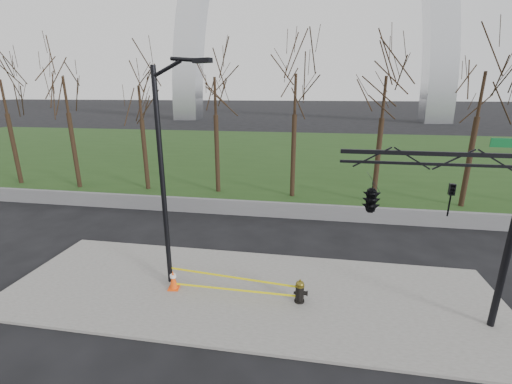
% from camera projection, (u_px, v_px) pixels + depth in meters
% --- Properties ---
extents(ground, '(500.00, 500.00, 0.00)m').
position_uv_depth(ground, '(248.00, 293.00, 12.53)').
color(ground, black).
rests_on(ground, ground).
extents(sidewalk, '(18.00, 6.00, 0.10)m').
position_uv_depth(sidewalk, '(248.00, 291.00, 12.51)').
color(sidewalk, slate).
rests_on(sidewalk, ground).
extents(grass_strip, '(120.00, 40.00, 0.06)m').
position_uv_depth(grass_strip, '(294.00, 152.00, 40.85)').
color(grass_strip, '#1F3C16').
rests_on(grass_strip, ground).
extents(guardrail, '(60.00, 0.30, 0.90)m').
position_uv_depth(guardrail, '(273.00, 209.00, 19.95)').
color(guardrail, '#59595B').
rests_on(guardrail, ground).
extents(tree_row, '(42.23, 4.00, 8.88)m').
position_uv_depth(tree_row, '(253.00, 133.00, 22.87)').
color(tree_row, black).
rests_on(tree_row, ground).
extents(fire_hydrant, '(0.53, 0.35, 0.87)m').
position_uv_depth(fire_hydrant, '(300.00, 292.00, 11.72)').
color(fire_hydrant, black).
rests_on(fire_hydrant, sidewalk).
extents(traffic_cone, '(0.43, 0.43, 0.75)m').
position_uv_depth(traffic_cone, '(173.00, 280.00, 12.51)').
color(traffic_cone, '#F94A0D').
rests_on(traffic_cone, sidewalk).
extents(street_light, '(2.30, 0.97, 8.21)m').
position_uv_depth(street_light, '(166.00, 166.00, 11.69)').
color(street_light, black).
rests_on(street_light, ground).
extents(traffic_signal_mast, '(5.10, 2.49, 6.00)m').
position_uv_depth(traffic_signal_mast, '(398.00, 198.00, 10.01)').
color(traffic_signal_mast, black).
rests_on(traffic_signal_mast, ground).
extents(caution_tape, '(5.00, 0.53, 0.44)m').
position_uv_depth(caution_tape, '(233.00, 283.00, 12.24)').
color(caution_tape, yellow).
rests_on(caution_tape, ground).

